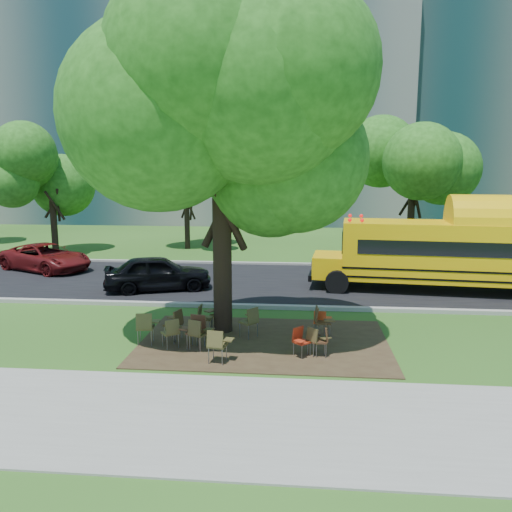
# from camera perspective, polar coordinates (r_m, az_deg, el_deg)

# --- Properties ---
(ground) EXTENTS (160.00, 160.00, 0.00)m
(ground) POSITION_cam_1_polar(r_m,az_deg,el_deg) (14.99, -2.78, -9.09)
(ground) COLOR #264A17
(ground) RESTS_ON ground
(sidewalk) EXTENTS (60.00, 4.00, 0.04)m
(sidewalk) POSITION_cam_1_polar(r_m,az_deg,el_deg) (10.45, -6.78, -17.88)
(sidewalk) COLOR gray
(sidewalk) RESTS_ON ground
(dirt_patch) EXTENTS (7.00, 4.50, 0.03)m
(dirt_patch) POSITION_cam_1_polar(r_m,az_deg,el_deg) (14.42, 0.93, -9.81)
(dirt_patch) COLOR #382819
(dirt_patch) RESTS_ON ground
(asphalt_road) EXTENTS (80.00, 8.00, 0.04)m
(asphalt_road) POSITION_cam_1_polar(r_m,az_deg,el_deg) (21.68, -0.22, -3.03)
(asphalt_road) COLOR black
(asphalt_road) RESTS_ON ground
(kerb_near) EXTENTS (80.00, 0.25, 0.14)m
(kerb_near) POSITION_cam_1_polar(r_m,az_deg,el_deg) (17.81, -1.44, -5.75)
(kerb_near) COLOR gray
(kerb_near) RESTS_ON ground
(kerb_far) EXTENTS (80.00, 0.25, 0.14)m
(kerb_far) POSITION_cam_1_polar(r_m,az_deg,el_deg) (25.67, 0.65, -0.87)
(kerb_far) COLOR gray
(kerb_far) RESTS_ON ground
(building_main) EXTENTS (38.00, 16.00, 22.00)m
(building_main) POSITION_cam_1_polar(r_m,az_deg,el_deg) (51.39, -6.32, 16.72)
(building_main) COLOR slate
(building_main) RESTS_ON ground
(bg_tree_0) EXTENTS (5.20, 5.20, 7.18)m
(bg_tree_0) POSITION_cam_1_polar(r_m,az_deg,el_deg) (30.44, -22.44, 8.61)
(bg_tree_0) COLOR black
(bg_tree_0) RESTS_ON ground
(bg_tree_2) EXTENTS (4.80, 4.80, 6.62)m
(bg_tree_2) POSITION_cam_1_polar(r_m,az_deg,el_deg) (30.84, -8.00, 8.59)
(bg_tree_2) COLOR black
(bg_tree_2) RESTS_ON ground
(bg_tree_3) EXTENTS (5.60, 5.60, 7.84)m
(bg_tree_3) POSITION_cam_1_polar(r_m,az_deg,el_deg) (28.67, 17.55, 9.78)
(bg_tree_3) COLOR black
(bg_tree_3) RESTS_ON ground
(main_tree) EXTENTS (7.05, 7.05, 9.30)m
(main_tree) POSITION_cam_1_polar(r_m,az_deg,el_deg) (14.62, -4.03, 13.36)
(main_tree) COLOR black
(main_tree) RESTS_ON ground
(school_bus) EXTENTS (11.66, 3.62, 2.81)m
(school_bus) POSITION_cam_1_polar(r_m,az_deg,el_deg) (21.40, 23.53, 0.34)
(school_bus) COLOR #EFB607
(school_bus) RESTS_ON ground
(chair_0) EXTENTS (0.64, 0.63, 0.95)m
(chair_0) POSITION_cam_1_polar(r_m,az_deg,el_deg) (14.38, -12.46, -7.69)
(chair_0) COLOR #4E4A22
(chair_0) RESTS_ON ground
(chair_1) EXTENTS (0.71, 0.56, 0.88)m
(chair_1) POSITION_cam_1_polar(r_m,az_deg,el_deg) (13.73, -6.65, -8.56)
(chair_1) COLOR #463A1E
(chair_1) RESTS_ON ground
(chair_2) EXTENTS (0.57, 0.72, 0.85)m
(chair_2) POSITION_cam_1_polar(r_m,az_deg,el_deg) (13.99, -9.61, -8.35)
(chair_2) COLOR brown
(chair_2) RESTS_ON ground
(chair_3) EXTENTS (0.69, 0.55, 0.93)m
(chair_3) POSITION_cam_1_polar(r_m,az_deg,el_deg) (13.92, -6.92, -8.18)
(chair_3) COLOR #4F2E1C
(chair_3) RESTS_ON ground
(chair_4) EXTENTS (0.66, 0.54, 0.91)m
(chair_4) POSITION_cam_1_polar(r_m,az_deg,el_deg) (12.77, -4.39, -9.86)
(chair_4) COLOR #4A4220
(chair_4) RESTS_ON ground
(chair_5) EXTENTS (0.53, 0.67, 0.78)m
(chair_5) POSITION_cam_1_polar(r_m,az_deg,el_deg) (13.31, 5.07, -9.41)
(chair_5) COLOR #AC2912
(chair_5) RESTS_ON ground
(chair_6) EXTENTS (0.49, 0.57, 0.83)m
(chair_6) POSITION_cam_1_polar(r_m,az_deg,el_deg) (13.37, 7.56, -9.23)
(chair_6) COLOR #3E2616
(chair_6) RESTS_ON ground
(chair_7) EXTENTS (0.68, 0.54, 0.79)m
(chair_7) POSITION_cam_1_polar(r_m,az_deg,el_deg) (13.36, 6.85, -9.34)
(chair_7) COLOR #463B1E
(chair_7) RESTS_ON ground
(chair_8) EXTENTS (0.56, 0.71, 0.91)m
(chair_8) POSITION_cam_1_polar(r_m,az_deg,el_deg) (14.62, -9.23, -7.38)
(chair_8) COLOR #4A351A
(chair_8) RESTS_ON ground
(chair_9) EXTENTS (0.79, 0.63, 0.94)m
(chair_9) POSITION_cam_1_polar(r_m,az_deg,el_deg) (15.36, -4.12, -6.36)
(chair_9) COLOR brown
(chair_9) RESTS_ON ground
(chair_10) EXTENTS (0.49, 0.57, 0.84)m
(chair_10) POSITION_cam_1_polar(r_m,az_deg,el_deg) (15.20, -6.01, -6.80)
(chair_10) COLOR #4A4320
(chair_10) RESTS_ON ground
(chair_11) EXTENTS (0.63, 0.80, 0.93)m
(chair_11) POSITION_cam_1_polar(r_m,az_deg,el_deg) (14.61, -0.63, -7.21)
(chair_11) COLOR #4B4420
(chair_11) RESTS_ON ground
(chair_12) EXTENTS (0.59, 0.62, 0.94)m
(chair_12) POSITION_cam_1_polar(r_m,az_deg,el_deg) (14.71, 7.44, -7.16)
(chair_12) COLOR #4B361B
(chair_12) RESTS_ON ground
(chair_13) EXTENTS (0.56, 0.45, 0.77)m
(chair_13) POSITION_cam_1_polar(r_m,az_deg,el_deg) (14.99, 7.45, -7.26)
(chair_13) COLOR red
(chair_13) RESTS_ON ground
(black_car) EXTENTS (4.57, 2.94, 1.45)m
(black_car) POSITION_cam_1_polar(r_m,az_deg,el_deg) (20.59, -11.13, -1.91)
(black_car) COLOR black
(black_car) RESTS_ON ground
(bg_car_red) EXTENTS (5.23, 3.97, 1.32)m
(bg_car_red) POSITION_cam_1_polar(r_m,az_deg,el_deg) (26.17, -22.89, -0.14)
(bg_car_red) COLOR #570E10
(bg_car_red) RESTS_ON ground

